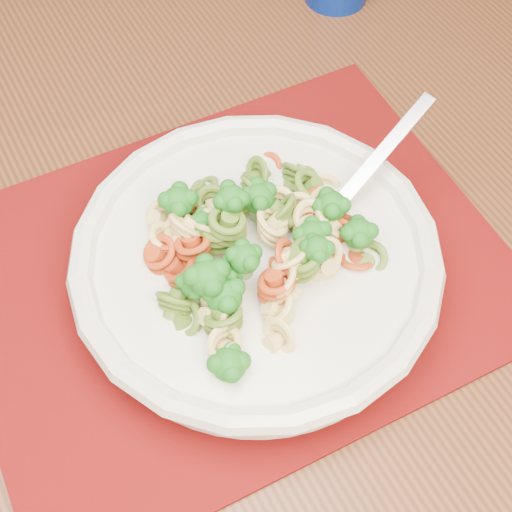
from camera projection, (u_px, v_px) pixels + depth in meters
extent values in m
cube|color=#563018|center=(205.00, 191.00, 0.65)|extent=(1.58, 1.27, 0.04)
cube|color=#563018|center=(426.00, 55.00, 1.33)|extent=(0.09, 0.09, 0.74)
cube|color=#570C03|center=(234.00, 271.00, 0.58)|extent=(0.50, 0.44, 0.00)
cylinder|color=silver|center=(256.00, 280.00, 0.57)|extent=(0.12, 0.12, 0.01)
cylinder|color=silver|center=(256.00, 266.00, 0.55)|extent=(0.26, 0.26, 0.03)
torus|color=silver|center=(256.00, 254.00, 0.54)|extent=(0.28, 0.28, 0.02)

